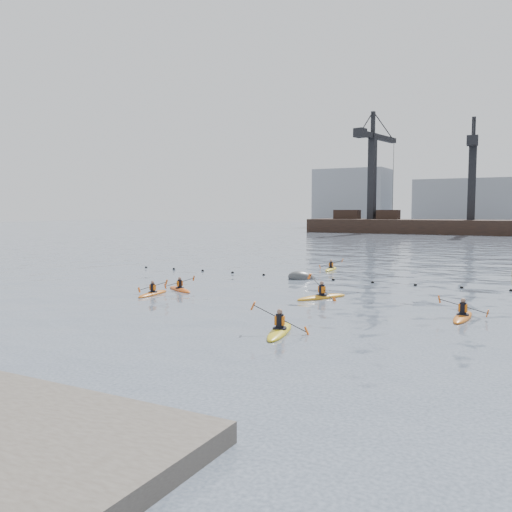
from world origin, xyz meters
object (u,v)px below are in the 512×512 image
Objects in this scene: kayaker_1 at (280,330)px; kayaker_5 at (331,269)px; kayaker_0 at (153,293)px; kayaker_3 at (322,296)px; kayaker_4 at (463,316)px; mooring_buoy at (302,279)px; kayaker_2 at (180,289)px.

kayaker_5 is (-6.76, 24.22, -0.02)m from kayaker_1.
kayaker_3 is at bearing 13.84° from kayaker_0.
kayaker_0 is at bearing -130.67° from kayaker_3.
kayaker_1 reaches higher than kayaker_4.
kayaker_4 reaches higher than mooring_buoy.
kayaker_5 reaches higher than mooring_buoy.
kayaker_0 is 0.98× the size of kayaker_5.
kayaker_5 is 1.40× the size of mooring_buoy.
kayaker_3 is 1.55× the size of mooring_buoy.
kayaker_0 is 2.30m from kayaker_2.
kayaker_1 is at bearing -50.65° from kayaker_3.
mooring_buoy is at bearing -37.19° from kayaker_4.
mooring_buoy is (4.65, 9.26, -0.10)m from kayaker_2.
kayaker_1 is 1.07× the size of kayaker_4.
kayaker_5 is at bearing 137.19° from kayaker_3.
kayaker_3 reaches higher than mooring_buoy.
kayaker_5 is at bearing 16.09° from kayaker_2.
mooring_buoy is at bearing 59.54° from kayaker_0.
kayaker_5 reaches higher than kayaker_0.
kayaker_1 is at bearing 48.70° from kayaker_4.
kayaker_0 is 0.90× the size of kayaker_4.
kayaker_2 is at bearing -111.60° from kayaker_5.
kayaker_0 is at bearing 139.70° from kayaker_1.
kayaker_4 is 1.52× the size of mooring_buoy.
kayaker_4 is 21.67m from kayaker_5.
kayaker_3 is at bearing -59.21° from mooring_buoy.
mooring_buoy is at bearing 149.43° from kayaker_3.
kayaker_5 is (-4.99, 14.87, -0.02)m from kayaker_3.
mooring_buoy is (-12.88, 10.18, -0.11)m from kayaker_4.
kayaker_0 is 12.82m from kayaker_1.
kayaker_1 is at bearing -33.17° from kayaker_0.
kayaker_4 is 1.09× the size of kayaker_5.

